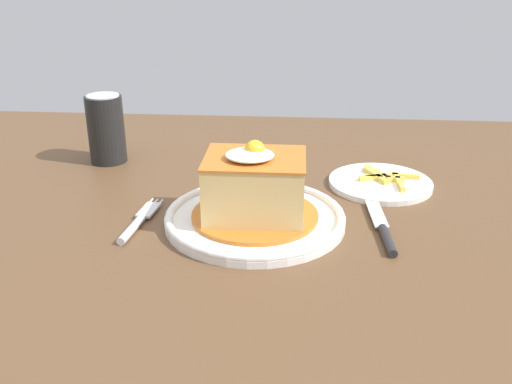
% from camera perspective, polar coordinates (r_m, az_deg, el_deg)
% --- Properties ---
extents(dining_table, '(1.24, 0.96, 0.76)m').
position_cam_1_polar(dining_table, '(0.94, -3.27, -6.60)').
color(dining_table, brown).
rests_on(dining_table, ground_plane).
extents(main_plate, '(0.26, 0.26, 0.02)m').
position_cam_1_polar(main_plate, '(0.81, -0.11, -2.56)').
color(main_plate, white).
rests_on(main_plate, dining_table).
extents(sandwich_meal, '(0.18, 0.18, 0.11)m').
position_cam_1_polar(sandwich_meal, '(0.79, -0.12, 0.40)').
color(sandwich_meal, '#C66B23').
rests_on(sandwich_meal, main_plate).
extents(fork, '(0.03, 0.14, 0.01)m').
position_cam_1_polar(fork, '(0.82, -11.82, -3.04)').
color(fork, silver).
rests_on(fork, dining_table).
extents(knife, '(0.02, 0.17, 0.01)m').
position_cam_1_polar(knife, '(0.80, 12.73, -3.96)').
color(knife, '#262628').
rests_on(knife, dining_table).
extents(soda_can, '(0.07, 0.07, 0.12)m').
position_cam_1_polar(soda_can, '(1.07, -14.80, 6.13)').
color(soda_can, black).
rests_on(soda_can, dining_table).
extents(side_plate_fries, '(0.17, 0.17, 0.02)m').
position_cam_1_polar(side_plate_fries, '(0.96, 12.39, 0.94)').
color(side_plate_fries, white).
rests_on(side_plate_fries, dining_table).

